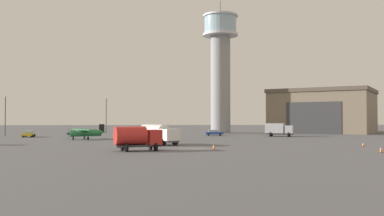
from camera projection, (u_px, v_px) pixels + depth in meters
ground_plane at (193, 149)px, 52.85m from camera, size 400.00×400.00×0.00m
control_tower at (220, 62)px, 112.35m from camera, size 9.57×9.57×36.40m
hangar at (323, 111)px, 115.35m from camera, size 34.73×33.95×11.99m
airplane_green at (86, 132)px, 76.97m from camera, size 7.28×9.07×2.85m
truck_box_silver at (279, 129)px, 89.26m from camera, size 6.33×4.62×2.88m
truck_fuel_tanker_white at (158, 134)px, 61.24m from camera, size 6.29×7.10×3.04m
truck_fuel_tanker_red at (137, 137)px, 49.68m from camera, size 5.99×4.22×2.99m
car_blue at (214, 133)px, 93.56m from camera, size 4.07×2.46×1.37m
car_yellow at (29, 134)px, 86.60m from camera, size 2.68×4.35×1.37m
light_post_west at (106, 112)px, 105.96m from camera, size 0.44×0.44×9.46m
light_post_north at (5, 112)px, 91.11m from camera, size 0.44×0.44×9.09m
traffic_cone_near_left at (363, 144)px, 57.83m from camera, size 0.36×0.36×0.59m
traffic_cone_near_right at (381, 150)px, 47.08m from camera, size 0.36×0.36×0.73m
traffic_cone_mid_apron at (214, 146)px, 52.24m from camera, size 0.36×0.36×0.74m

